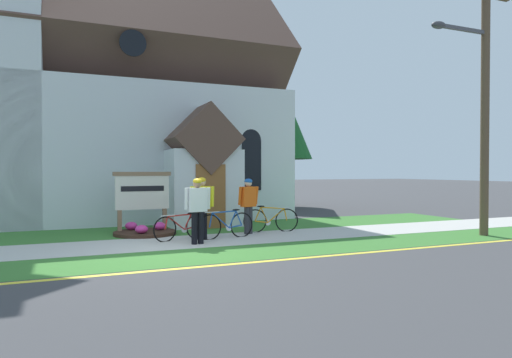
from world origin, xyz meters
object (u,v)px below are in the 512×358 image
(church_sign, at_px, (142,193))
(bicycle_yellow, at_px, (181,227))
(bicycle_green, at_px, (271,220))
(utility_pole, at_px, (483,77))
(bicycle_orange, at_px, (226,225))
(cyclist_in_green_jersey, at_px, (197,206))
(roadside_conifer, at_px, (270,107))
(cyclist_in_red_jersey, at_px, (248,202))
(cyclist_in_white_jersey, at_px, (202,203))

(church_sign, height_order, bicycle_yellow, church_sign)
(bicycle_green, height_order, utility_pole, utility_pole)
(bicycle_orange, height_order, cyclist_in_green_jersey, cyclist_in_green_jersey)
(roadside_conifer, bearing_deg, cyclist_in_green_jersey, -123.71)
(cyclist_in_green_jersey, bearing_deg, bicycle_green, 27.03)
(bicycle_yellow, distance_m, cyclist_in_red_jersey, 2.23)
(bicycle_yellow, bearing_deg, church_sign, 111.90)
(utility_pole, bearing_deg, cyclist_in_white_jersey, 162.59)
(cyclist_in_green_jersey, distance_m, cyclist_in_red_jersey, 2.29)
(bicycle_green, relative_size, cyclist_in_green_jersey, 1.01)
(bicycle_green, distance_m, roadside_conifer, 10.71)
(bicycle_orange, distance_m, cyclist_in_white_jersey, 0.94)
(church_sign, bearing_deg, cyclist_in_white_jersey, -57.92)
(cyclist_in_red_jersey, bearing_deg, roadside_conifer, 61.43)
(cyclist_in_red_jersey, height_order, roadside_conifer, roadside_conifer)
(bicycle_orange, distance_m, cyclist_in_green_jersey, 1.37)
(cyclist_in_green_jersey, height_order, roadside_conifer, roadside_conifer)
(cyclist_in_white_jersey, bearing_deg, utility_pole, -17.41)
(cyclist_in_green_jersey, bearing_deg, bicycle_yellow, 102.41)
(bicycle_orange, distance_m, utility_pole, 8.55)
(bicycle_orange, distance_m, roadside_conifer, 12.00)
(church_sign, relative_size, bicycle_green, 1.08)
(cyclist_in_green_jersey, relative_size, roadside_conifer, 0.22)
(bicycle_orange, xyz_separation_m, cyclist_in_white_jersey, (-0.69, 0.04, 0.63))
(bicycle_orange, bearing_deg, utility_pole, -18.68)
(church_sign, xyz_separation_m, bicycle_orange, (1.96, -2.07, -0.83))
(church_sign, xyz_separation_m, bicycle_yellow, (0.74, -1.85, -0.85))
(bicycle_orange, height_order, bicycle_yellow, bicycle_orange)
(cyclist_in_red_jersey, bearing_deg, bicycle_green, 9.81)
(bicycle_green, height_order, cyclist_in_white_jersey, cyclist_in_white_jersey)
(bicycle_green, xyz_separation_m, cyclist_in_red_jersey, (-0.80, -0.14, 0.59))
(bicycle_green, height_order, bicycle_yellow, bicycle_green)
(bicycle_green, xyz_separation_m, cyclist_in_white_jersey, (-2.39, -0.66, 0.63))
(cyclist_in_white_jersey, bearing_deg, bicycle_green, 15.48)
(church_sign, xyz_separation_m, roadside_conifer, (7.67, 7.34, 3.96))
(bicycle_yellow, xyz_separation_m, roadside_conifer, (6.93, 9.19, 4.81))
(cyclist_in_white_jersey, height_order, roadside_conifer, roadside_conifer)
(church_sign, bearing_deg, bicycle_yellow, -68.10)
(utility_pole, bearing_deg, bicycle_yellow, 162.53)
(church_sign, bearing_deg, cyclist_in_red_jersey, -27.74)
(church_sign, distance_m, cyclist_in_green_jersey, 2.92)
(bicycle_yellow, distance_m, utility_pole, 9.64)
(bicycle_green, xyz_separation_m, utility_pole, (5.34, -3.09, 4.22))
(bicycle_green, relative_size, cyclist_in_red_jersey, 1.04)
(bicycle_green, relative_size, roadside_conifer, 0.22)
(roadside_conifer, bearing_deg, bicycle_orange, -121.28)
(church_sign, relative_size, cyclist_in_green_jersey, 1.09)
(cyclist_in_white_jersey, height_order, utility_pole, utility_pole)
(bicycle_orange, height_order, utility_pole, utility_pole)
(cyclist_in_red_jersey, relative_size, utility_pole, 0.20)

